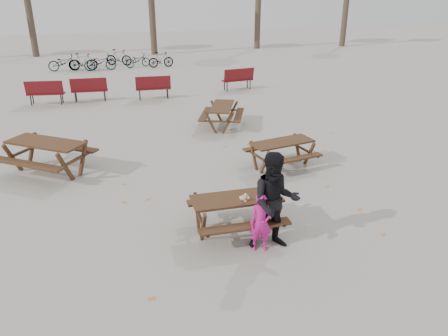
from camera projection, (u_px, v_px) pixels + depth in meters
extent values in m
plane|color=gray|center=(236.00, 231.00, 8.98)|extent=(80.00, 80.00, 0.00)
cube|color=#341E13|center=(237.00, 199.00, 8.69)|extent=(1.80, 0.70, 0.05)
cube|color=#341E13|center=(245.00, 227.00, 8.27)|extent=(1.80, 0.25, 0.05)
cube|color=#341E13|center=(229.00, 199.00, 9.34)|extent=(1.80, 0.25, 0.05)
cylinder|color=#341E13|center=(203.00, 228.00, 8.40)|extent=(0.08, 0.08, 0.73)
cylinder|color=#341E13|center=(197.00, 213.00, 8.93)|extent=(0.08, 0.08, 0.73)
cylinder|color=#341E13|center=(276.00, 218.00, 8.75)|extent=(0.08, 0.08, 0.73)
cylinder|color=#341E13|center=(266.00, 204.00, 9.28)|extent=(0.08, 0.08, 0.73)
cube|color=white|center=(245.00, 198.00, 8.62)|extent=(0.18, 0.11, 0.03)
ellipsoid|color=tan|center=(245.00, 196.00, 8.61)|extent=(0.14, 0.06, 0.05)
cylinder|color=silver|center=(246.00, 198.00, 8.50)|extent=(0.06, 0.06, 0.15)
cylinder|color=orange|center=(246.00, 199.00, 8.50)|extent=(0.07, 0.07, 0.05)
cylinder|color=white|center=(246.00, 194.00, 8.46)|extent=(0.03, 0.03, 0.02)
imported|color=#C61880|center=(261.00, 223.00, 8.15)|extent=(0.47, 0.36, 1.17)
imported|color=black|center=(275.00, 202.00, 8.10)|extent=(1.05, 0.88, 1.93)
imported|color=black|center=(64.00, 62.00, 25.11)|extent=(1.84, 0.95, 0.92)
imported|color=black|center=(83.00, 62.00, 25.11)|extent=(1.67, 0.64, 0.98)
imported|color=black|center=(100.00, 62.00, 25.16)|extent=(1.85, 0.80, 0.94)
imported|color=black|center=(119.00, 57.00, 26.66)|extent=(1.67, 1.08, 0.97)
imported|color=black|center=(138.00, 60.00, 26.17)|extent=(1.63, 1.03, 0.81)
imported|color=black|center=(161.00, 60.00, 26.10)|extent=(1.55, 0.60, 0.91)
cylinder|color=#382B21|center=(28.00, 8.00, 28.83)|extent=(0.44, 0.44, 6.30)
cylinder|color=#382B21|center=(152.00, 10.00, 29.86)|extent=(0.44, 0.44, 5.95)
cylinder|color=#382B21|center=(258.00, 2.00, 32.46)|extent=(0.44, 0.44, 6.65)
cylinder|color=#382B21|center=(345.00, 11.00, 33.91)|extent=(0.44, 0.44, 5.25)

